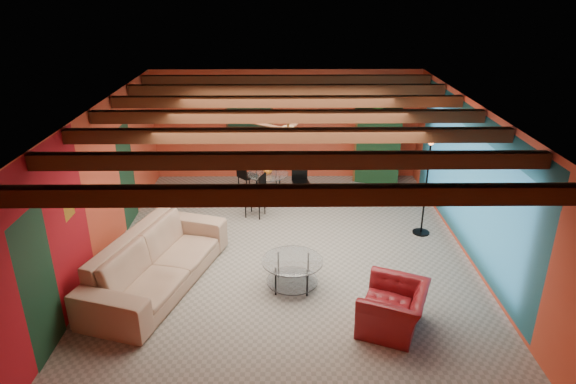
{
  "coord_description": "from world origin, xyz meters",
  "views": [
    {
      "loc": [
        -0.09,
        -8.16,
        4.65
      ],
      "look_at": [
        0.0,
        0.2,
        1.15
      ],
      "focal_mm": 31.69,
      "sensor_mm": 36.0,
      "label": 1
    }
  ],
  "objects_px": {
    "armchair": "(393,308)",
    "coffee_table": "(292,273)",
    "vase": "(268,158)",
    "potted_plant": "(379,100)",
    "sofa": "(158,261)",
    "dining_table": "(268,182)",
    "armoire": "(376,146)",
    "floor_lamp": "(426,186)"
  },
  "relations": [
    {
      "from": "armchair",
      "to": "coffee_table",
      "type": "height_order",
      "value": "armchair"
    },
    {
      "from": "vase",
      "to": "potted_plant",
      "type": "bearing_deg",
      "value": 27.0
    },
    {
      "from": "sofa",
      "to": "dining_table",
      "type": "height_order",
      "value": "dining_table"
    },
    {
      "from": "sofa",
      "to": "potted_plant",
      "type": "bearing_deg",
      "value": -25.48
    },
    {
      "from": "armoire",
      "to": "floor_lamp",
      "type": "height_order",
      "value": "floor_lamp"
    },
    {
      "from": "coffee_table",
      "to": "potted_plant",
      "type": "distance_m",
      "value": 5.53
    },
    {
      "from": "armoire",
      "to": "dining_table",
      "type": "bearing_deg",
      "value": -135.76
    },
    {
      "from": "potted_plant",
      "to": "vase",
      "type": "height_order",
      "value": "potted_plant"
    },
    {
      "from": "dining_table",
      "to": "vase",
      "type": "bearing_deg",
      "value": 0.0
    },
    {
      "from": "sofa",
      "to": "vase",
      "type": "relative_size",
      "value": 14.86
    },
    {
      "from": "coffee_table",
      "to": "floor_lamp",
      "type": "relative_size",
      "value": 0.49
    },
    {
      "from": "floor_lamp",
      "to": "vase",
      "type": "xyz_separation_m",
      "value": [
        -3.07,
        1.56,
        0.03
      ]
    },
    {
      "from": "armoire",
      "to": "potted_plant",
      "type": "xyz_separation_m",
      "value": [
        0.0,
        0.0,
        1.14
      ]
    },
    {
      "from": "potted_plant",
      "to": "vase",
      "type": "xyz_separation_m",
      "value": [
        -2.62,
        -1.34,
        -0.97
      ]
    },
    {
      "from": "coffee_table",
      "to": "vase",
      "type": "xyz_separation_m",
      "value": [
        -0.48,
        3.44,
        0.8
      ]
    },
    {
      "from": "vase",
      "to": "coffee_table",
      "type": "bearing_deg",
      "value": -82.06
    },
    {
      "from": "coffee_table",
      "to": "armoire",
      "type": "xyz_separation_m",
      "value": [
        2.14,
        4.78,
        0.63
      ]
    },
    {
      "from": "armchair",
      "to": "armoire",
      "type": "xyz_separation_m",
      "value": [
        0.72,
        5.84,
        0.56
      ]
    },
    {
      "from": "sofa",
      "to": "vase",
      "type": "xyz_separation_m",
      "value": [
        1.71,
        3.34,
        0.61
      ]
    },
    {
      "from": "dining_table",
      "to": "potted_plant",
      "type": "distance_m",
      "value": 3.33
    },
    {
      "from": "sofa",
      "to": "armchair",
      "type": "relative_size",
      "value": 2.97
    },
    {
      "from": "sofa",
      "to": "potted_plant",
      "type": "distance_m",
      "value": 6.57
    },
    {
      "from": "sofa",
      "to": "armoire",
      "type": "height_order",
      "value": "armoire"
    },
    {
      "from": "dining_table",
      "to": "potted_plant",
      "type": "height_order",
      "value": "potted_plant"
    },
    {
      "from": "armchair",
      "to": "dining_table",
      "type": "distance_m",
      "value": 4.89
    },
    {
      "from": "coffee_table",
      "to": "dining_table",
      "type": "distance_m",
      "value": 3.48
    },
    {
      "from": "armoire",
      "to": "armchair",
      "type": "bearing_deg",
      "value": -79.83
    },
    {
      "from": "coffee_table",
      "to": "armoire",
      "type": "relative_size",
      "value": 0.56
    },
    {
      "from": "coffee_table",
      "to": "potted_plant",
      "type": "relative_size",
      "value": 1.97
    },
    {
      "from": "sofa",
      "to": "potted_plant",
      "type": "xyz_separation_m",
      "value": [
        4.33,
        4.67,
        1.58
      ]
    },
    {
      "from": "sofa",
      "to": "floor_lamp",
      "type": "xyz_separation_m",
      "value": [
        4.78,
        1.78,
        0.58
      ]
    },
    {
      "from": "armoire",
      "to": "potted_plant",
      "type": "relative_size",
      "value": 3.5
    },
    {
      "from": "armchair",
      "to": "potted_plant",
      "type": "bearing_deg",
      "value": -164.41
    },
    {
      "from": "armchair",
      "to": "vase",
      "type": "bearing_deg",
      "value": -134.48
    },
    {
      "from": "sofa",
      "to": "floor_lamp",
      "type": "distance_m",
      "value": 5.13
    },
    {
      "from": "armchair",
      "to": "vase",
      "type": "xyz_separation_m",
      "value": [
        -1.9,
        4.51,
        0.72
      ]
    },
    {
      "from": "armoire",
      "to": "floor_lamp",
      "type": "relative_size",
      "value": 0.87
    },
    {
      "from": "armchair",
      "to": "coffee_table",
      "type": "xyz_separation_m",
      "value": [
        -1.42,
        1.07,
        -0.07
      ]
    },
    {
      "from": "coffee_table",
      "to": "potted_plant",
      "type": "xyz_separation_m",
      "value": [
        2.14,
        4.78,
        1.77
      ]
    },
    {
      "from": "dining_table",
      "to": "floor_lamp",
      "type": "height_order",
      "value": "floor_lamp"
    },
    {
      "from": "sofa",
      "to": "armchair",
      "type": "height_order",
      "value": "sofa"
    },
    {
      "from": "potted_plant",
      "to": "vase",
      "type": "distance_m",
      "value": 3.1
    }
  ]
}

